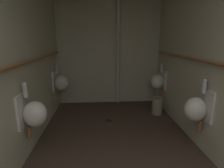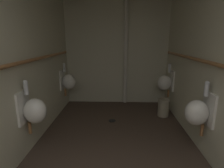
{
  "view_description": "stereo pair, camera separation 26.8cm",
  "coord_description": "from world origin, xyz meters",
  "px_view_note": "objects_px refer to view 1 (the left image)",
  "views": [
    {
      "loc": [
        -0.23,
        0.05,
        1.57
      ],
      "look_at": [
        -0.05,
        2.65,
        0.93
      ],
      "focal_mm": 29.03,
      "sensor_mm": 36.0,
      "label": 1
    },
    {
      "loc": [
        0.03,
        0.05,
        1.57
      ],
      "look_at": [
        -0.05,
        2.65,
        0.93
      ],
      "focal_mm": 29.03,
      "sensor_mm": 36.0,
      "label": 2
    }
  ],
  "objects_px": {
    "urinal_left_mid": "(33,113)",
    "urinal_right_mid": "(197,108)",
    "floor_drain": "(108,121)",
    "waste_bin": "(157,106)",
    "urinal_left_far": "(61,82)",
    "urinal_right_far": "(158,81)",
    "standpipe_back_wall": "(118,49)"
  },
  "relations": [
    {
      "from": "urinal_left_mid",
      "to": "urinal_right_mid",
      "type": "bearing_deg",
      "value": 0.37
    },
    {
      "from": "floor_drain",
      "to": "waste_bin",
      "type": "bearing_deg",
      "value": 14.83
    },
    {
      "from": "urinal_left_far",
      "to": "urinal_right_mid",
      "type": "distance_m",
      "value": 2.77
    },
    {
      "from": "urinal_left_mid",
      "to": "floor_drain",
      "type": "bearing_deg",
      "value": 47.23
    },
    {
      "from": "urinal_left_mid",
      "to": "urinal_left_far",
      "type": "relative_size",
      "value": 1.0
    },
    {
      "from": "waste_bin",
      "to": "urinal_left_mid",
      "type": "bearing_deg",
      "value": -146.48
    },
    {
      "from": "urinal_left_mid",
      "to": "floor_drain",
      "type": "height_order",
      "value": "urinal_left_mid"
    },
    {
      "from": "waste_bin",
      "to": "urinal_right_far",
      "type": "bearing_deg",
      "value": 73.94
    },
    {
      "from": "urinal_right_mid",
      "to": "floor_drain",
      "type": "relative_size",
      "value": 5.39
    },
    {
      "from": "urinal_left_mid",
      "to": "urinal_left_far",
      "type": "height_order",
      "value": "same"
    },
    {
      "from": "urinal_left_far",
      "to": "floor_drain",
      "type": "relative_size",
      "value": 5.39
    },
    {
      "from": "floor_drain",
      "to": "waste_bin",
      "type": "distance_m",
      "value": 1.12
    },
    {
      "from": "standpipe_back_wall",
      "to": "floor_drain",
      "type": "relative_size",
      "value": 18.94
    },
    {
      "from": "urinal_right_far",
      "to": "floor_drain",
      "type": "relative_size",
      "value": 5.39
    },
    {
      "from": "urinal_right_far",
      "to": "floor_drain",
      "type": "xyz_separation_m",
      "value": [
        -1.16,
        -0.61,
        -0.65
      ]
    },
    {
      "from": "urinal_left_mid",
      "to": "waste_bin",
      "type": "distance_m",
      "value": 2.55
    },
    {
      "from": "urinal_right_far",
      "to": "floor_drain",
      "type": "height_order",
      "value": "urinal_right_far"
    },
    {
      "from": "urinal_right_far",
      "to": "urinal_left_mid",
      "type": "bearing_deg",
      "value": -141.96
    },
    {
      "from": "urinal_right_mid",
      "to": "standpipe_back_wall",
      "type": "bearing_deg",
      "value": 112.22
    },
    {
      "from": "urinal_left_far",
      "to": "floor_drain",
      "type": "distance_m",
      "value": 1.36
    },
    {
      "from": "urinal_right_far",
      "to": "standpipe_back_wall",
      "type": "relative_size",
      "value": 0.28
    },
    {
      "from": "urinal_right_far",
      "to": "floor_drain",
      "type": "distance_m",
      "value": 1.46
    },
    {
      "from": "urinal_right_far",
      "to": "standpipe_back_wall",
      "type": "xyz_separation_m",
      "value": [
        -0.87,
        0.44,
        0.69
      ]
    },
    {
      "from": "standpipe_back_wall",
      "to": "urinal_right_mid",
      "type": "bearing_deg",
      "value": -67.78
    },
    {
      "from": "urinal_left_far",
      "to": "urinal_right_mid",
      "type": "height_order",
      "value": "same"
    },
    {
      "from": "standpipe_back_wall",
      "to": "floor_drain",
      "type": "distance_m",
      "value": 1.73
    },
    {
      "from": "urinal_right_far",
      "to": "urinal_right_mid",
      "type": "bearing_deg",
      "value": -90.0
    },
    {
      "from": "floor_drain",
      "to": "waste_bin",
      "type": "relative_size",
      "value": 0.38
    },
    {
      "from": "urinal_right_far",
      "to": "waste_bin",
      "type": "height_order",
      "value": "urinal_right_far"
    },
    {
      "from": "floor_drain",
      "to": "urinal_right_far",
      "type": "bearing_deg",
      "value": 27.52
    },
    {
      "from": "standpipe_back_wall",
      "to": "floor_drain",
      "type": "xyz_separation_m",
      "value": [
        -0.29,
        -1.05,
        -1.35
      ]
    },
    {
      "from": "urinal_right_mid",
      "to": "waste_bin",
      "type": "relative_size",
      "value": 2.07
    }
  ]
}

